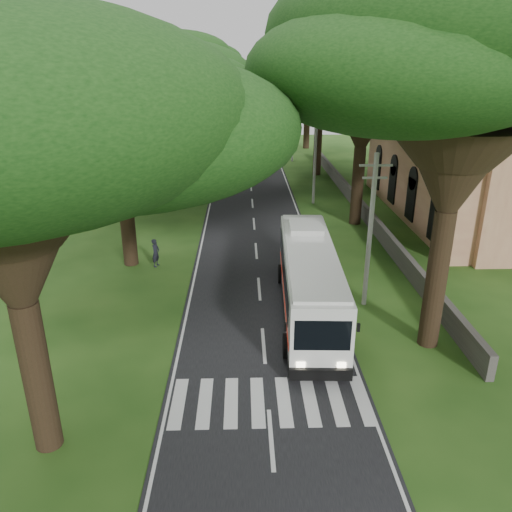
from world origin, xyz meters
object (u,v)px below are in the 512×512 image
pole_mid (315,157)px  pedestrian (156,253)px  pole_near (370,229)px  distant_car_b (238,152)px  coach_bus (309,279)px  distant_car_a (225,161)px  pole_far (293,128)px  church (479,157)px

pole_mid → pedestrian: bearing=-129.4°
pole_near → distant_car_b: bearing=99.2°
pole_near → distant_car_b: size_ratio=2.13×
pole_mid → pedestrian: (-11.84, -14.43, -3.28)m
pole_near → pedestrian: size_ratio=4.47×
coach_bus → distant_car_b: size_ratio=3.22×
coach_bus → distant_car_a: 37.68m
pole_near → pole_far: size_ratio=1.00×
distant_car_a → distant_car_b: 7.08m
church → pole_mid: size_ratio=3.00×
pole_mid → distant_car_b: (-6.97, 23.25, -3.53)m
distant_car_b → pole_near: bearing=-84.9°
pole_far → distant_car_b: pole_far is taller
church → pole_mid: 13.16m
pole_near → pedestrian: 13.49m
pole_mid → pedestrian: 18.95m
distant_car_a → pedestrian: 30.95m
pole_near → coach_bus: size_ratio=0.66×
distant_car_b → coach_bus: bearing=-89.0°
pedestrian → distant_car_b: bearing=10.9°
pole_far → coach_bus: size_ratio=0.66×
distant_car_a → coach_bus: bearing=113.3°
pole_mid → coach_bus: 21.29m
pole_mid → distant_car_b: size_ratio=2.13×
pole_near → distant_car_a: bearing=103.2°
distant_car_a → pedestrian: size_ratio=2.48×
distant_car_b → pole_far: bearing=-29.0°
distant_car_a → pedestrian: pedestrian is taller
church → coach_bus: (-15.47, -16.48, -3.00)m
pole_mid → pole_far: 20.00m
pole_near → pole_mid: size_ratio=1.00×
coach_bus → pedestrian: 10.93m
pole_far → pedestrian: 36.55m
pole_far → distant_car_b: (-6.97, 3.25, -3.53)m
church → pole_near: church is taller
pole_far → church: bearing=-63.2°
coach_bus → distant_car_b: (-3.86, 44.19, -1.26)m
church → distant_car_a: (-20.86, 20.80, -4.12)m
pole_far → coach_bus: bearing=-94.3°
pole_near → distant_car_b: (-6.97, 43.25, -3.53)m
pole_mid → pole_far: size_ratio=1.00×
pole_mid → distant_car_a: 18.73m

